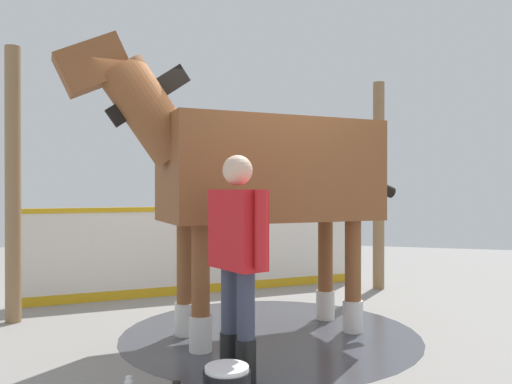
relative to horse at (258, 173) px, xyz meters
The scene contains 7 objects.
ground_plane 1.59m from the horse, ahead, with size 16.00×16.00×0.02m, color gray.
wet_patch 1.57m from the horse, 51.54° to the right, with size 2.89×2.89×0.00m, color #42444C.
barrier_wall 2.38m from the horse, 35.16° to the left, with size 3.07×3.84×1.18m.
roof_post_near 2.65m from the horse, 95.43° to the left, with size 0.16×0.16×2.93m, color olive.
roof_post_far 2.86m from the horse, 21.22° to the right, with size 0.16×0.16×2.93m, color olive.
horse is the anchor object (origin of this frame).
handler 1.33m from the horse, behind, with size 0.47×0.55×1.66m.
Camera 1 is at (-4.90, -1.30, 1.41)m, focal length 35.64 mm.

